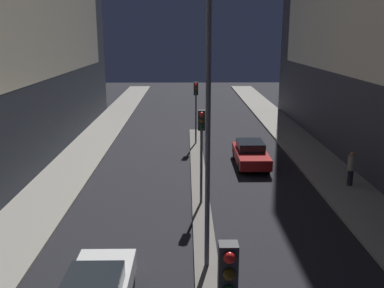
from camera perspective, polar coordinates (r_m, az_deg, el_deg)
The scene contains 6 objects.
median_strip at distance 20.75m, azimuth 1.15°, elevation -7.26°, with size 0.84×29.70×0.14m.
traffic_light_mid at distance 19.10m, azimuth 1.27°, elevation 1.12°, with size 0.32×0.42×4.35m.
traffic_light_far at distance 30.00m, azimuth 0.52°, elevation 6.07°, with size 0.32×0.42×4.35m.
street_lamp at distance 13.05m, azimuth 2.23°, elevation 10.96°, with size 0.58×0.58×9.76m.
car_right_lane at distance 25.99m, azimuth 7.83°, elevation -1.29°, with size 1.81×4.36×1.44m.
pedestrian_on_right_sidewalk at distance 23.39m, azimuth 20.45°, elevation -2.97°, with size 0.37×0.37×1.80m.
Camera 1 is at (-0.68, -3.39, 7.79)m, focal length 40.00 mm.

